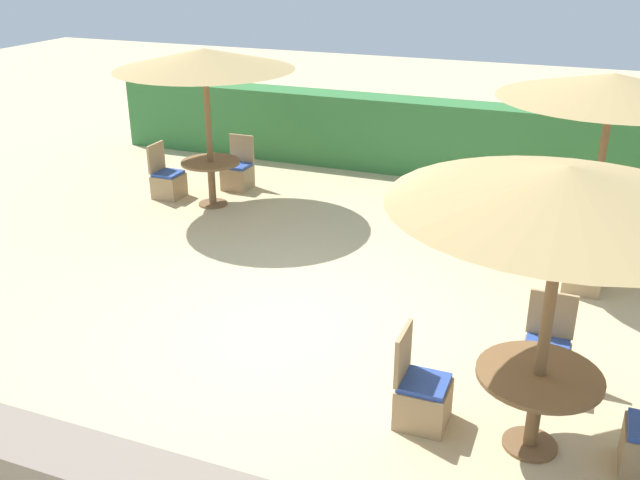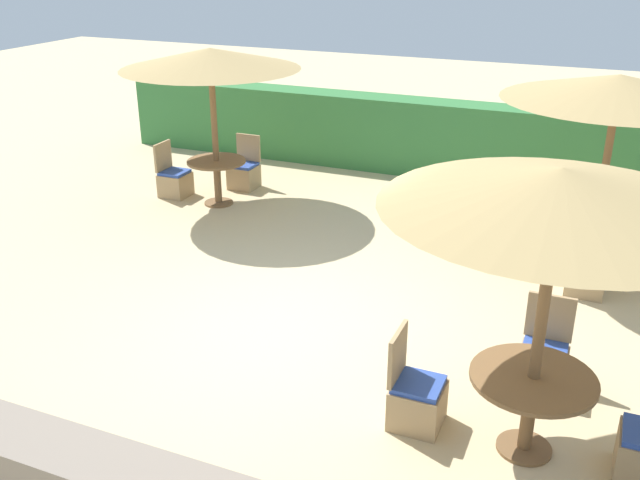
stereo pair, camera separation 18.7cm
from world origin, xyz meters
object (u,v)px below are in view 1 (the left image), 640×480
Objects in this scene: parasol_back_left at (204,59)px; round_table_back_left at (211,172)px; patio_chair_back_left_west at (168,182)px; patio_chair_back_right_south at (583,272)px; round_table_front_right at (537,389)px; patio_chair_front_right_north at (545,361)px; parasol_front_right at (566,188)px; patio_chair_back_right_west at (517,236)px; parasol_back_right at (613,87)px; patio_chair_back_left_north at (238,174)px; round_table_back_right at (591,226)px; patio_chair_back_right_north at (589,221)px; patio_chair_front_right_west at (421,397)px.

parasol_back_left reaches higher than round_table_back_left.
patio_chair_back_right_south is at bearing 80.75° from patio_chair_back_left_west.
patio_chair_front_right_north reaches higher than round_table_front_right.
patio_chair_back_right_west is at bearing 99.19° from parasol_front_right.
patio_chair_back_left_west is 0.33× the size of parasol_back_right.
patio_chair_back_right_south is (5.91, -1.05, -2.13)m from parasol_back_left.
round_table_back_left is 1.04× the size of patio_chair_back_left_north.
patio_chair_back_left_north is at bearing 89.90° from parasol_back_left.
patio_chair_back_right_west is (-0.68, 4.23, -2.14)m from parasol_front_right.
parasol_front_right is at bearing -93.57° from round_table_back_right.
parasol_back_left is 0.99× the size of parasol_back_right.
parasol_front_right is 7.40m from round_table_back_left.
patio_chair_back_left_west is at bearing 178.16° from round_table_back_right.
parasol_back_right is at bearing -45.00° from round_table_back_right.
patio_chair_back_right_west is at bearing 87.85° from patio_chair_back_left_west.
parasol_front_right is 2.94× the size of patio_chair_back_right_south.
parasol_back_left reaches higher than patio_chair_front_right_north.
parasol_back_left is at bearing -30.65° from patio_chair_front_right_north.
parasol_front_right reaches higher than patio_chair_back_right_north.
round_table_back_left is 1.04× the size of patio_chair_back_left_west.
patio_chair_front_right_west is 6.77m from parasol_back_left.
patio_chair_front_right_west and patio_chair_back_right_west have the same top height.
parasol_back_right reaches higher than round_table_back_right.
patio_chair_back_left_west is at bearing 145.88° from parasol_front_right.
parasol_front_right is at bearing -37.79° from round_table_back_left.
patio_chair_back_right_west is (-0.68, 4.23, -0.33)m from round_table_front_right.
parasol_back_right is 3.07× the size of patio_chair_back_right_south.
patio_chair_back_right_south is (1.24, 3.35, 0.00)m from patio_chair_front_right_west.
patio_chair_back_right_north is (5.91, 0.80, -2.13)m from parasol_back_left.
patio_chair_front_right_west reaches higher than round_table_front_right.
parasol_back_left reaches higher than patio_chair_back_left_north.
patio_chair_front_right_north is at bearing 89.81° from round_table_front_right.
round_table_back_left is at bearing 86.51° from patio_chair_back_left_west.
patio_chair_back_left_west is at bearing 6.22° from patio_chair_back_right_north.
patio_chair_front_right_north is at bearing 86.63° from patio_chair_back_right_north.
patio_chair_back_right_west is (4.98, -0.17, -0.31)m from round_table_back_left.
round_table_back_left is 6.02m from patio_chair_back_right_south.
patio_chair_front_right_west is 4.43m from round_table_back_right.
patio_chair_back_left_north is 6.23m from patio_chair_back_right_south.
round_table_front_right is at bearing 89.81° from patio_chair_front_right_north.
patio_chair_front_right_west is at bearing -106.41° from round_table_back_right.
patio_chair_back_right_north is at bearing -93.37° from patio_chair_front_right_north.
patio_chair_back_left_west and patio_chair_back_right_north have the same top height.
patio_chair_back_left_west and patio_chair_back_right_west have the same top height.
patio_chair_front_right_north is 1.00× the size of patio_chair_back_left_west.
patio_chair_back_left_west is 1.00× the size of patio_chair_back_right_west.
round_table_back_right is (5.93, -1.07, 0.29)m from patio_chair_back_left_north.
parasol_back_left reaches higher than patio_chair_back_right_south.
round_table_back_left reaches higher than round_table_back_right.
parasol_back_right is (5.93, -0.16, 1.84)m from round_table_back_left.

